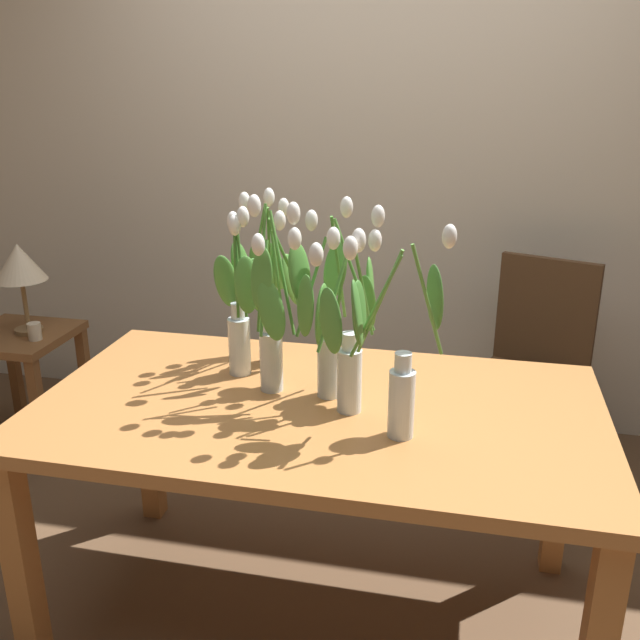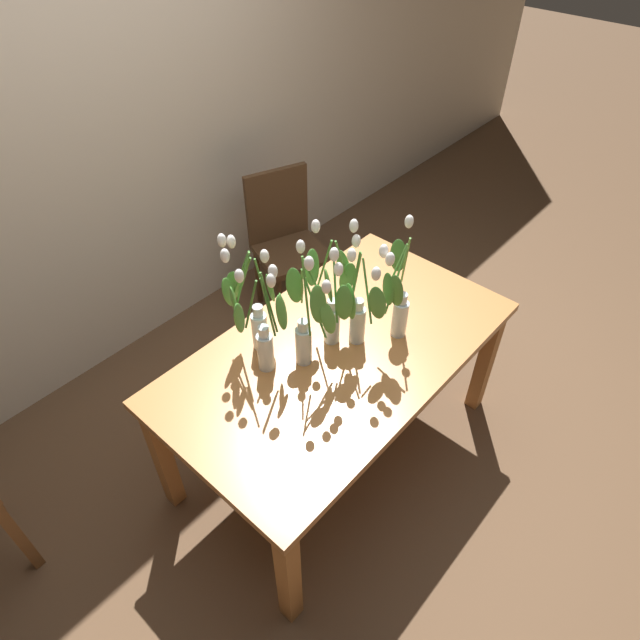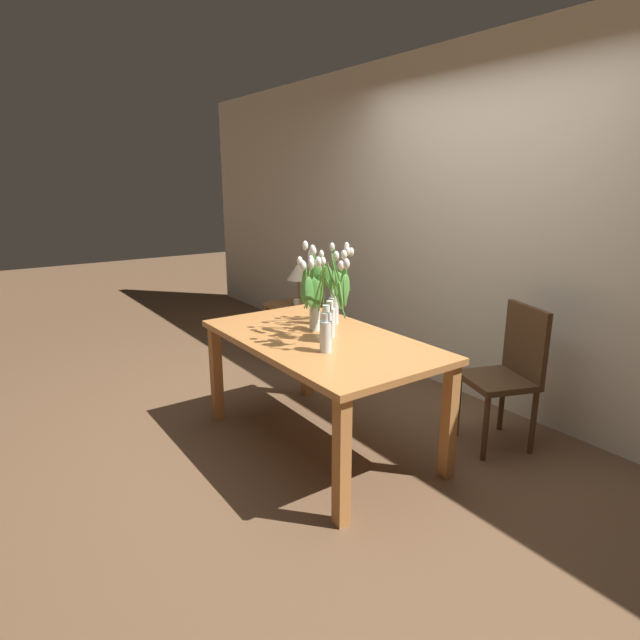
% 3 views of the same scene
% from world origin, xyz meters
% --- Properties ---
extents(ground_plane, '(18.00, 18.00, 0.00)m').
position_xyz_m(ground_plane, '(0.00, 0.00, 0.00)').
color(ground_plane, brown).
extents(room_wall_rear, '(9.00, 0.10, 2.70)m').
position_xyz_m(room_wall_rear, '(0.00, 1.51, 1.35)').
color(room_wall_rear, beige).
rests_on(room_wall_rear, ground).
extents(dining_table, '(1.60, 0.90, 0.74)m').
position_xyz_m(dining_table, '(0.00, 0.00, 0.65)').
color(dining_table, '#B7753D').
rests_on(dining_table, ground).
extents(tulip_vase_0, '(0.18, 0.28, 0.59)m').
position_xyz_m(tulip_vase_0, '(-0.13, 0.05, 0.98)').
color(tulip_vase_0, silver).
rests_on(tulip_vase_0, dining_table).
extents(tulip_vase_1, '(0.25, 0.20, 0.54)m').
position_xyz_m(tulip_vase_1, '(-0.22, 0.30, 0.96)').
color(tulip_vase_1, silver).
rests_on(tulip_vase_1, dining_table).
extents(tulip_vase_2, '(0.27, 0.19, 0.54)m').
position_xyz_m(tulip_vase_2, '(0.23, -0.13, 0.95)').
color(tulip_vase_2, silver).
rests_on(tulip_vase_2, dining_table).
extents(tulip_vase_3, '(0.16, 0.28, 0.51)m').
position_xyz_m(tulip_vase_3, '(0.08, -0.03, 0.94)').
color(tulip_vase_3, silver).
rests_on(tulip_vase_3, dining_table).
extents(tulip_vase_4, '(0.24, 0.27, 0.56)m').
position_xyz_m(tulip_vase_4, '(0.03, 0.07, 0.95)').
color(tulip_vase_4, silver).
rests_on(tulip_vase_4, dining_table).
extents(tulip_vase_5, '(0.22, 0.19, 0.53)m').
position_xyz_m(tulip_vase_5, '(-0.28, 0.16, 0.94)').
color(tulip_vase_5, silver).
rests_on(tulip_vase_5, dining_table).
extents(dining_chair, '(0.51, 0.51, 0.93)m').
position_xyz_m(dining_chair, '(0.68, 1.01, 0.52)').
color(dining_chair, '#4C331E').
rests_on(dining_chair, ground).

